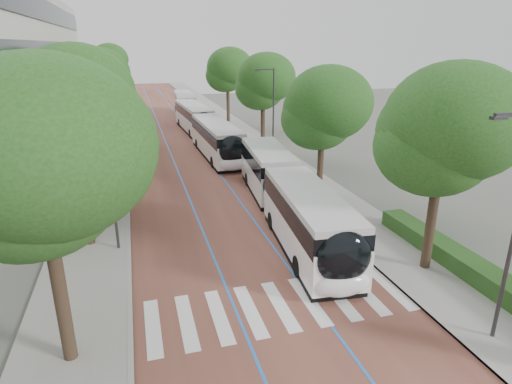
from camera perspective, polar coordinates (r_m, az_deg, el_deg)
ground at (r=16.96m, az=3.73°, el=-16.84°), size 160.00×160.00×0.00m
road at (r=54.02m, az=-10.82°, el=8.10°), size 11.00×140.00×0.02m
sidewalk_left at (r=53.86m, az=-18.84°, el=7.45°), size 4.00×140.00×0.12m
sidewalk_right at (r=55.19m, az=-2.98°, el=8.69°), size 4.00×140.00×0.12m
kerb_left at (r=53.80m, az=-16.81°, el=7.64°), size 0.20×140.00×0.14m
kerb_right at (r=54.80m, az=-4.94°, el=8.57°), size 0.20×140.00×0.14m
zebra_crossing at (r=17.78m, az=3.24°, el=-14.86°), size 10.55×3.60×0.01m
lane_line_left at (r=53.90m, az=-12.53°, el=7.98°), size 0.12×126.00×0.01m
lane_line_right at (r=54.19m, az=-9.12°, el=8.24°), size 0.12×126.00×0.01m
hedge at (r=21.17m, az=28.02°, el=-9.79°), size 1.20×14.00×0.80m
streetlight_far at (r=37.07m, az=2.07°, el=11.08°), size 1.82×0.20×8.00m
lamp_post_left at (r=21.71m, az=-18.89°, el=2.47°), size 0.14×0.14×8.00m
trees_left at (r=35.41m, az=-20.91°, el=12.68°), size 6.15×60.69×9.64m
trees_right at (r=37.40m, az=3.63°, el=13.26°), size 6.01×47.94×9.17m
lead_bus at (r=24.79m, az=4.34°, el=-0.59°), size 4.18×18.55×3.20m
bus_queued_0 at (r=39.58m, az=-5.16°, el=6.83°), size 2.86×12.46×3.20m
bus_queued_1 at (r=52.22m, az=-8.19°, el=9.67°), size 3.12×12.51×3.20m
bus_queued_2 at (r=64.76m, az=-9.46°, el=11.39°), size 3.22×12.52×3.20m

